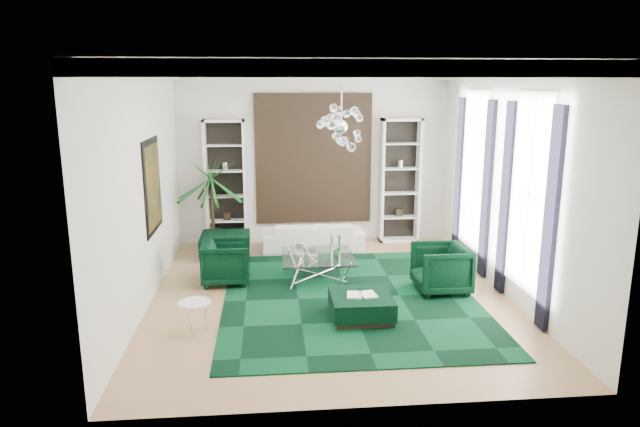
{
  "coord_description": "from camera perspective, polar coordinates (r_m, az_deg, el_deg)",
  "views": [
    {
      "loc": [
        -1.01,
        -9.18,
        3.56
      ],
      "look_at": [
        -0.12,
        0.5,
        1.33
      ],
      "focal_mm": 32.0,
      "sensor_mm": 36.0,
      "label": 1
    }
  ],
  "objects": [
    {
      "name": "curtain_near_b",
      "position": [
        10.07,
        18.06,
        1.37
      ],
      "size": [
        0.07,
        0.3,
        3.25
      ],
      "primitive_type": "cube",
      "color": "black",
      "rests_on": "floor"
    },
    {
      "name": "wall_right",
      "position": [
        10.16,
        18.18,
        2.89
      ],
      "size": [
        0.02,
        7.0,
        3.8
      ],
      "primitive_type": "cube",
      "color": "silver",
      "rests_on": "ground"
    },
    {
      "name": "floor",
      "position": [
        9.9,
        0.98,
        -8.19
      ],
      "size": [
        6.0,
        7.0,
        0.02
      ],
      "primitive_type": "cube",
      "color": "tan",
      "rests_on": "ground"
    },
    {
      "name": "ceiling",
      "position": [
        9.24,
        1.08,
        14.49
      ],
      "size": [
        6.0,
        7.0,
        0.02
      ],
      "primitive_type": "cube",
      "color": "white",
      "rests_on": "ground"
    },
    {
      "name": "chandelier",
      "position": [
        9.45,
        2.13,
        8.63
      ],
      "size": [
        0.89,
        0.89,
        0.8
      ],
      "primitive_type": null,
      "color": "white",
      "rests_on": "ceiling"
    },
    {
      "name": "curtain_near_a",
      "position": [
        8.7,
        22.05,
        -0.7
      ],
      "size": [
        0.07,
        0.3,
        3.25
      ],
      "primitive_type": "cube",
      "color": "black",
      "rests_on": "floor"
    },
    {
      "name": "armchair_right",
      "position": [
        10.14,
        12.01,
        -5.41
      ],
      "size": [
        0.92,
        0.89,
        0.83
      ],
      "primitive_type": "imported",
      "rotation": [
        0.0,
        0.0,
        -1.57
      ],
      "color": "black",
      "rests_on": "floor"
    },
    {
      "name": "window_near",
      "position": [
        9.35,
        20.22,
        1.91
      ],
      "size": [
        0.03,
        1.1,
        2.9
      ],
      "primitive_type": "cube",
      "color": "white",
      "rests_on": "wall_right"
    },
    {
      "name": "palm",
      "position": [
        12.43,
        -10.8,
        2.13
      ],
      "size": [
        1.6,
        1.6,
        2.56
      ],
      "primitive_type": null,
      "color": "#19591E",
      "rests_on": "floor"
    },
    {
      "name": "coffee_table",
      "position": [
        10.59,
        -0.22,
        -5.4
      ],
      "size": [
        1.31,
        1.31,
        0.45
      ],
      "primitive_type": null,
      "color": "white",
      "rests_on": "floor"
    },
    {
      "name": "armchair_left",
      "position": [
        10.49,
        -9.33,
        -4.82
      ],
      "size": [
        0.86,
        0.83,
        0.78
      ],
      "primitive_type": "imported",
      "rotation": [
        0.0,
        0.0,
        1.57
      ],
      "color": "black",
      "rests_on": "floor"
    },
    {
      "name": "ottoman_front",
      "position": [
        8.93,
        4.14,
        -9.29
      ],
      "size": [
        0.93,
        0.93,
        0.37
      ],
      "primitive_type": "cube",
      "color": "black",
      "rests_on": "floor"
    },
    {
      "name": "crown_molding",
      "position": [
        9.24,
        1.08,
        13.81
      ],
      "size": [
        6.0,
        7.0,
        0.18
      ],
      "primitive_type": null,
      "color": "white",
      "rests_on": "ceiling"
    },
    {
      "name": "sofa",
      "position": [
        12.35,
        -0.71,
        -2.29
      ],
      "size": [
        2.16,
        0.84,
        0.63
      ],
      "primitive_type": "imported",
      "rotation": [
        0.0,
        0.0,
        3.14
      ],
      "color": "white",
      "rests_on": "floor"
    },
    {
      "name": "painting",
      "position": [
        10.12,
        -16.34,
        2.69
      ],
      "size": [
        0.04,
        1.3,
        1.6
      ],
      "primitive_type": "cube",
      "color": "black",
      "rests_on": "wall_left"
    },
    {
      "name": "wall_front",
      "position": [
        5.99,
        4.69,
        -3.17
      ],
      "size": [
        6.0,
        0.02,
        3.8
      ],
      "primitive_type": "cube",
      "color": "silver",
      "rests_on": "ground"
    },
    {
      "name": "wall_left",
      "position": [
        9.54,
        -17.26,
        2.34
      ],
      "size": [
        0.02,
        7.0,
        3.8
      ],
      "primitive_type": "cube",
      "color": "silver",
      "rests_on": "ground"
    },
    {
      "name": "window_far",
      "position": [
        11.53,
        15.17,
        4.21
      ],
      "size": [
        0.03,
        1.1,
        2.9
      ],
      "primitive_type": "cube",
      "color": "white",
      "rests_on": "wall_right"
    },
    {
      "name": "ottoman_side",
      "position": [
        12.19,
        -9.44,
        -3.12
      ],
      "size": [
        1.01,
        1.01,
        0.45
      ],
      "primitive_type": "cube",
      "color": "black",
      "rests_on": "floor"
    },
    {
      "name": "curtain_far_b",
      "position": [
        12.28,
        13.7,
        3.62
      ],
      "size": [
        0.07,
        0.3,
        3.25
      ],
      "primitive_type": "cube",
      "color": "black",
      "rests_on": "floor"
    },
    {
      "name": "ceiling_medallion",
      "position": [
        9.54,
        0.87,
        14.2
      ],
      "size": [
        0.9,
        0.9,
        0.05
      ],
      "primitive_type": "cylinder",
      "color": "white",
      "rests_on": "ceiling"
    },
    {
      "name": "table_plant",
      "position": [
        10.26,
        1.75,
        -3.98
      ],
      "size": [
        0.14,
        0.11,
        0.25
      ],
      "primitive_type": "imported",
      "color": "#19591E",
      "rests_on": "coffee_table"
    },
    {
      "name": "curtain_far_a",
      "position": [
        10.84,
        16.34,
        2.26
      ],
      "size": [
        0.07,
        0.3,
        3.25
      ],
      "primitive_type": "cube",
      "color": "black",
      "rests_on": "floor"
    },
    {
      "name": "shelving_left",
      "position": [
        12.71,
        -9.41,
        2.98
      ],
      "size": [
        0.9,
        0.38,
        2.8
      ],
      "primitive_type": null,
      "color": "white",
      "rests_on": "floor"
    },
    {
      "name": "tapestry",
      "position": [
        12.79,
        -0.67,
        5.48
      ],
      "size": [
        2.5,
        0.06,
        2.8
      ],
      "primitive_type": "cube",
      "color": "black",
      "rests_on": "wall_back"
    },
    {
      "name": "rug",
      "position": [
        9.76,
        2.94,
        -8.41
      ],
      "size": [
        4.2,
        5.0,
        0.02
      ],
      "primitive_type": "cube",
      "color": "black",
      "rests_on": "floor"
    },
    {
      "name": "side_table",
      "position": [
        8.62,
        -12.36,
        -10.13
      ],
      "size": [
        0.47,
        0.47,
        0.45
      ],
      "primitive_type": "cylinder",
      "color": "white",
      "rests_on": "floor"
    },
    {
      "name": "book",
      "position": [
        8.85,
        4.17,
        -8.07
      ],
      "size": [
        0.46,
        0.31,
        0.03
      ],
      "primitive_type": "cube",
      "color": "white",
      "rests_on": "ottoman_front"
    },
    {
      "name": "shelving_right",
      "position": [
        13.02,
        8.0,
        3.26
      ],
      "size": [
        0.9,
        0.38,
        2.8
      ],
      "primitive_type": null,
      "color": "white",
      "rests_on": "floor"
    },
    {
      "name": "wall_back",
      "position": [
        12.84,
        -0.68,
        5.51
      ],
      "size": [
        6.0,
        0.02,
        3.8
      ],
      "primitive_type": "cube",
      "color": "silver",
      "rests_on": "ground"
    }
  ]
}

